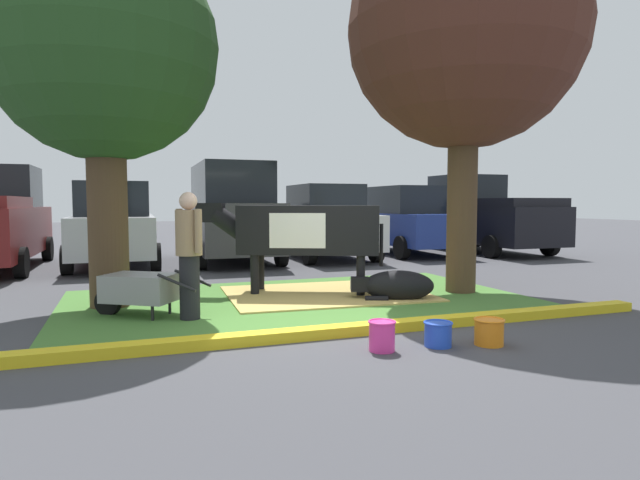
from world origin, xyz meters
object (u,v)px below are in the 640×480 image
at_px(person_handler, 189,252).
at_px(bucket_pink, 382,335).
at_px(cow_holstein, 302,230).
at_px(hatchback_white, 325,223).
at_px(shade_tree_left, 103,50).
at_px(sedan_silver, 114,225).
at_px(sedan_blue, 406,221).
at_px(bucket_orange, 489,331).
at_px(shade_tree_right, 465,32).
at_px(suv_dark_grey, 231,213).
at_px(pickup_truck_black, 482,216).
at_px(calf_lying, 396,286).
at_px(wheelbarrow, 139,289).
at_px(bucket_blue, 438,333).

xyz_separation_m(person_handler, bucket_pink, (1.69, -2.16, -0.73)).
bearing_deg(cow_holstein, hatchback_white, 65.81).
bearing_deg(shade_tree_left, sedan_silver, 90.15).
bearing_deg(shade_tree_left, sedan_blue, 35.54).
relative_size(bucket_orange, sedan_silver, 0.07).
distance_m(shade_tree_right, bucket_pink, 5.79).
bearing_deg(hatchback_white, suv_dark_grey, 179.33).
bearing_deg(hatchback_white, pickup_truck_black, 2.25).
bearing_deg(person_handler, sedan_blue, 44.81).
height_order(bucket_pink, hatchback_white, hatchback_white).
height_order(cow_holstein, pickup_truck_black, pickup_truck_black).
xyz_separation_m(calf_lying, person_handler, (-3.18, -0.30, 0.66)).
height_order(bucket_orange, hatchback_white, hatchback_white).
bearing_deg(wheelbarrow, shade_tree_right, 2.24).
height_order(shade_tree_left, calf_lying, shade_tree_left).
height_order(bucket_pink, bucket_blue, bucket_pink).
relative_size(cow_holstein, wheelbarrow, 2.00).
bearing_deg(shade_tree_right, shade_tree_left, 173.24).
relative_size(cow_holstein, bucket_pink, 9.44).
distance_m(calf_lying, wheelbarrow, 3.80).
bearing_deg(shade_tree_left, bucket_blue, -46.32).
height_order(bucket_blue, pickup_truck_black, pickup_truck_black).
bearing_deg(suv_dark_grey, person_handler, -105.00).
distance_m(person_handler, bucket_blue, 3.30).
bearing_deg(bucket_orange, wheelbarrow, 141.60).
bearing_deg(hatchback_white, bucket_orange, -99.56).
distance_m(person_handler, hatchback_white, 8.09).
distance_m(shade_tree_right, pickup_truck_black, 8.82).
bearing_deg(sedan_blue, hatchback_white, -172.89).
bearing_deg(pickup_truck_black, sedan_blue, 177.07).
bearing_deg(shade_tree_right, wheelbarrow, -177.76).
xyz_separation_m(cow_holstein, hatchback_white, (2.42, 5.40, -0.09)).
height_order(shade_tree_right, sedan_blue, shade_tree_right).
distance_m(bucket_blue, hatchback_white, 9.26).
xyz_separation_m(cow_holstein, sedan_silver, (-3.01, 5.41, -0.09)).
distance_m(bucket_pink, pickup_truck_black, 12.24).
distance_m(shade_tree_right, bucket_blue, 5.54).
bearing_deg(wheelbarrow, sedan_blue, 40.72).
bearing_deg(wheelbarrow, sedan_silver, 93.58).
bearing_deg(bucket_pink, wheelbarrow, 131.77).
bearing_deg(bucket_blue, bucket_orange, -14.64).
relative_size(shade_tree_right, sedan_blue, 1.43).
height_order(calf_lying, person_handler, person_handler).
xyz_separation_m(bucket_pink, bucket_orange, (1.19, -0.19, -0.02)).
distance_m(bucket_pink, bucket_blue, 0.64).
xyz_separation_m(calf_lying, bucket_orange, (-0.30, -2.65, -0.09)).
relative_size(hatchback_white, pickup_truck_black, 0.82).
height_order(shade_tree_left, person_handler, shade_tree_left).
height_order(person_handler, bucket_blue, person_handler).
distance_m(shade_tree_left, bucket_pink, 5.61).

